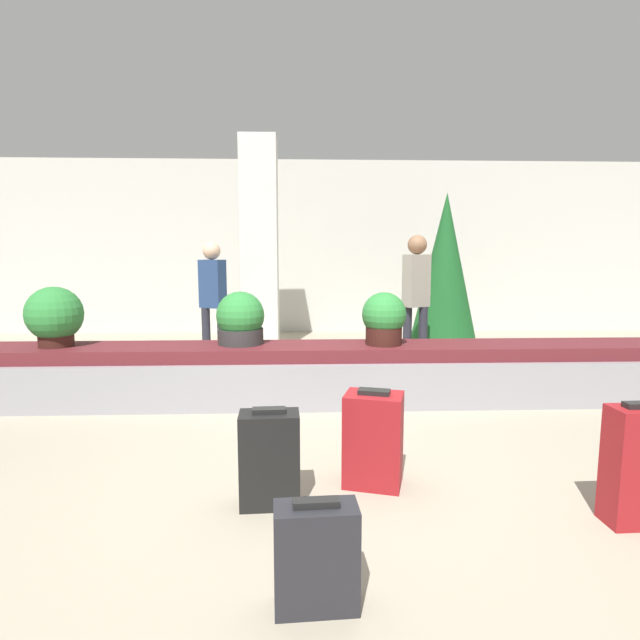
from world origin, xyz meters
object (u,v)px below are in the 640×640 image
at_px(suitcase_2, 633,466).
at_px(potted_plant_0, 384,319).
at_px(suitcase_1, 373,439).
at_px(traveler_0, 213,293).
at_px(pillar, 260,246).
at_px(traveler_1, 416,290).
at_px(suitcase_3, 270,459).
at_px(potted_plant_1, 55,316).
at_px(decorated_tree, 445,269).
at_px(suitcase_0, 316,556).
at_px(potted_plant_2, 240,320).

bearing_deg(suitcase_2, potted_plant_0, 110.44).
xyz_separation_m(suitcase_1, traveler_0, (-1.61, 3.46, 0.67)).
bearing_deg(pillar, suitcase_1, -76.82).
height_order(traveler_0, traveler_1, traveler_1).
distance_m(potted_plant_0, traveler_1, 1.43).
relative_size(suitcase_3, potted_plant_1, 1.01).
height_order(pillar, decorated_tree, pillar).
relative_size(suitcase_0, potted_plant_2, 0.90).
bearing_deg(suitcase_2, traveler_0, 124.70).
distance_m(suitcase_3, potted_plant_1, 3.13).
distance_m(suitcase_1, traveler_1, 3.37).
height_order(potted_plant_1, traveler_1, traveler_1).
distance_m(suitcase_2, traveler_0, 5.01).
bearing_deg(traveler_1, suitcase_3, -146.03).
bearing_deg(decorated_tree, suitcase_3, -117.62).
bearing_deg(pillar, suitcase_2, -64.72).
height_order(potted_plant_2, decorated_tree, decorated_tree).
xyz_separation_m(suitcase_2, potted_plant_2, (-2.42, 2.48, 0.49)).
height_order(suitcase_2, potted_plant_1, potted_plant_1).
xyz_separation_m(potted_plant_0, traveler_1, (0.62, 1.28, 0.19)).
distance_m(pillar, suitcase_1, 4.90).
bearing_deg(suitcase_0, suitcase_1, 67.16).
bearing_deg(potted_plant_0, suitcase_0, -104.51).
height_order(suitcase_1, decorated_tree, decorated_tree).
bearing_deg(suitcase_1, potted_plant_1, 162.84).
distance_m(suitcase_0, suitcase_3, 0.91).
xyz_separation_m(suitcase_0, decorated_tree, (2.02, 5.21, 1.03)).
xyz_separation_m(suitcase_3, traveler_1, (1.64, 3.38, 0.74)).
xyz_separation_m(suitcase_3, traveler_0, (-0.96, 3.71, 0.69)).
relative_size(traveler_0, decorated_tree, 0.70).
xyz_separation_m(suitcase_0, potted_plant_0, (0.77, 2.98, 0.61)).
height_order(suitcase_3, traveler_1, traveler_1).
bearing_deg(potted_plant_0, potted_plant_1, 179.61).
distance_m(pillar, suitcase_0, 5.93).
distance_m(potted_plant_1, traveler_0, 2.03).
relative_size(suitcase_3, decorated_tree, 0.25).
relative_size(potted_plant_2, traveler_1, 0.31).
bearing_deg(decorated_tree, traveler_1, -123.62).
bearing_deg(traveler_0, potted_plant_2, 138.21).
relative_size(pillar, traveler_1, 1.87).
bearing_deg(suitcase_0, pillar, 93.63).
xyz_separation_m(pillar, suitcase_2, (2.43, -5.14, -1.27)).
xyz_separation_m(suitcase_3, potted_plant_0, (1.02, 2.11, 0.55)).
xyz_separation_m(potted_plant_1, potted_plant_2, (1.80, 0.07, -0.05)).
distance_m(potted_plant_1, potted_plant_2, 1.80).
relative_size(suitcase_1, decorated_tree, 0.27).
bearing_deg(suitcase_3, traveler_0, 102.01).
distance_m(potted_plant_0, potted_plant_2, 1.44).
height_order(pillar, suitcase_1, pillar).
relative_size(pillar, potted_plant_0, 6.07).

